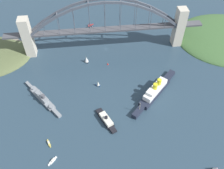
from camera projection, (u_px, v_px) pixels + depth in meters
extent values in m
plane|color=#283D4C|center=(106.00, 49.00, 351.07)|extent=(1400.00, 1400.00, 0.00)
cube|color=beige|center=(179.00, 27.00, 338.82)|extent=(12.46, 14.56, 56.40)
cube|color=beige|center=(28.00, 38.00, 322.23)|extent=(12.46, 14.56, 56.40)
cube|color=#47474C|center=(105.00, 30.00, 327.51)|extent=(193.45, 11.50, 2.40)
cube|color=#47474C|center=(192.00, 24.00, 337.28)|extent=(24.00, 11.50, 2.40)
cube|color=#47474C|center=(12.00, 36.00, 317.75)|extent=(24.00, 11.50, 2.40)
cube|color=#4C515B|center=(170.00, 18.00, 332.77)|extent=(21.90, 1.80, 17.66)
cube|color=#4C515B|center=(157.00, 10.00, 321.37)|extent=(21.59, 1.80, 14.51)
cube|color=#4C515B|center=(143.00, 4.00, 312.42)|extent=(21.21, 1.80, 11.34)
cube|color=#4C515B|center=(128.00, 0.00, 305.92)|extent=(20.75, 1.80, 8.14)
cube|color=#4C515B|center=(80.00, 3.00, 301.09)|extent=(20.75, 1.80, 8.14)
cube|color=#4C515B|center=(64.00, 9.00, 304.38)|extent=(21.21, 1.80, 11.34)
cube|color=#4C515B|center=(50.00, 17.00, 310.11)|extent=(21.59, 1.80, 14.51)
cube|color=#4C515B|center=(36.00, 27.00, 318.29)|extent=(21.90, 1.80, 17.66)
cube|color=#4C515B|center=(172.00, 22.00, 325.73)|extent=(21.90, 1.80, 17.66)
cube|color=#4C515B|center=(159.00, 14.00, 314.33)|extent=(21.59, 1.80, 14.51)
cube|color=#4C515B|center=(145.00, 8.00, 305.38)|extent=(21.21, 1.80, 11.34)
cube|color=#4C515B|center=(129.00, 4.00, 298.88)|extent=(20.75, 1.80, 8.14)
cube|color=#4C515B|center=(113.00, 3.00, 294.82)|extent=(20.24, 1.80, 4.87)
cube|color=#4C515B|center=(97.00, 4.00, 293.22)|extent=(20.24, 1.80, 4.87)
cube|color=#4C515B|center=(80.00, 7.00, 294.05)|extent=(20.75, 1.80, 8.14)
cube|color=#4C515B|center=(64.00, 13.00, 297.34)|extent=(21.21, 1.80, 11.34)
cube|color=#4C515B|center=(49.00, 21.00, 303.07)|extent=(21.59, 1.80, 14.51)
cube|color=#4C515B|center=(35.00, 32.00, 311.25)|extent=(21.90, 1.80, 17.66)
cube|color=#4C515B|center=(177.00, 25.00, 335.56)|extent=(1.40, 10.35, 1.40)
cube|color=#4C515B|center=(151.00, 9.00, 312.76)|extent=(1.40, 10.35, 1.40)
cube|color=#4C515B|center=(121.00, 1.00, 299.76)|extent=(1.40, 10.35, 1.40)
cube|color=#4C515B|center=(88.00, 3.00, 296.54)|extent=(1.40, 10.35, 1.40)
cube|color=#4C515B|center=(57.00, 14.00, 303.11)|extent=(1.40, 10.35, 1.40)
cube|color=#4C515B|center=(29.00, 35.00, 319.47)|extent=(1.40, 10.35, 1.40)
cylinder|color=#4C515B|center=(163.00, 18.00, 331.53)|extent=(0.56, 0.56, 13.91)
cylinder|color=#4C515B|center=(165.00, 23.00, 324.49)|extent=(0.56, 0.56, 13.91)
cylinder|color=#4C515B|center=(149.00, 15.00, 325.63)|extent=(0.56, 0.56, 25.66)
cylinder|color=#4C515B|center=(151.00, 20.00, 318.60)|extent=(0.56, 0.56, 25.66)
cylinder|color=#4C515B|center=(135.00, 14.00, 320.97)|extent=(0.56, 0.56, 34.06)
cylinder|color=#4C515B|center=(136.00, 18.00, 313.93)|extent=(0.56, 0.56, 34.06)
cylinder|color=#4C515B|center=(120.00, 13.00, 317.52)|extent=(0.56, 0.56, 39.09)
cylinder|color=#4C515B|center=(121.00, 17.00, 310.48)|extent=(0.56, 0.56, 39.09)
cylinder|color=#4C515B|center=(104.00, 13.00, 315.30)|extent=(0.56, 0.56, 40.77)
cylinder|color=#4C515B|center=(105.00, 17.00, 308.26)|extent=(0.56, 0.56, 40.77)
cylinder|color=#4C515B|center=(89.00, 15.00, 314.31)|extent=(0.56, 0.56, 39.09)
cylinder|color=#4C515B|center=(89.00, 19.00, 307.27)|extent=(0.56, 0.56, 39.09)
cylinder|color=#4C515B|center=(74.00, 17.00, 314.53)|extent=(0.56, 0.56, 34.06)
cylinder|color=#4C515B|center=(74.00, 22.00, 307.49)|extent=(0.56, 0.56, 34.06)
cylinder|color=#4C515B|center=(58.00, 21.00, 315.98)|extent=(0.56, 0.56, 25.66)
cylinder|color=#4C515B|center=(58.00, 26.00, 308.94)|extent=(0.56, 0.56, 25.66)
cylinder|color=#4C515B|center=(44.00, 26.00, 318.65)|extent=(0.56, 0.56, 13.91)
cylinder|color=#4C515B|center=(43.00, 31.00, 311.62)|extent=(0.56, 0.56, 13.91)
ellipsoid|color=#756B5B|center=(5.00, 45.00, 357.36)|extent=(52.56, 29.18, 11.22)
cube|color=#1E2333|center=(155.00, 93.00, 290.07)|extent=(45.48, 46.28, 5.24)
cube|color=#1E2333|center=(138.00, 112.00, 270.68)|extent=(16.92, 17.14, 5.24)
cube|color=#1E2333|center=(169.00, 76.00, 309.46)|extent=(17.82, 18.02, 5.24)
cube|color=white|center=(155.00, 89.00, 285.92)|extent=(34.92, 35.50, 6.15)
cube|color=white|center=(151.00, 92.00, 276.52)|extent=(12.27, 12.27, 3.20)
cylinder|color=yellow|center=(155.00, 86.00, 279.85)|extent=(5.11, 5.11, 7.52)
cylinder|color=yellow|center=(159.00, 82.00, 284.76)|extent=(5.11, 5.11, 7.52)
cylinder|color=tan|center=(140.00, 106.00, 266.34)|extent=(0.50, 0.50, 10.00)
cube|color=gray|center=(42.00, 98.00, 285.06)|extent=(31.53, 38.74, 3.32)
cube|color=gray|center=(30.00, 86.00, 299.21)|extent=(11.22, 13.44, 3.32)
cube|color=gray|center=(56.00, 113.00, 270.91)|extent=(11.76, 13.84, 3.32)
cube|color=gray|center=(42.00, 97.00, 282.55)|extent=(17.58, 20.72, 3.56)
cylinder|color=gray|center=(33.00, 88.00, 292.78)|extent=(5.28, 5.28, 2.20)
cylinder|color=gray|center=(51.00, 107.00, 273.32)|extent=(5.28, 5.28, 2.20)
cylinder|color=gray|center=(41.00, 93.00, 277.61)|extent=(0.60, 0.60, 10.00)
cylinder|color=#4C4C51|center=(43.00, 96.00, 277.53)|extent=(4.15, 4.15, 4.40)
cube|color=black|center=(106.00, 121.00, 264.22)|extent=(16.28, 22.54, 2.61)
cube|color=black|center=(113.00, 130.00, 256.04)|extent=(8.17, 8.78, 2.61)
cube|color=black|center=(100.00, 112.00, 272.40)|extent=(9.22, 9.26, 2.61)
cube|color=beige|center=(106.00, 119.00, 262.08)|extent=(14.43, 20.43, 3.28)
cylinder|color=black|center=(106.00, 117.00, 260.01)|extent=(3.30, 3.30, 2.40)
cylinder|color=#B7B7B2|center=(127.00, 30.00, 382.11)|extent=(5.07, 2.50, 0.90)
cylinder|color=#B7B7B2|center=(128.00, 31.00, 380.11)|extent=(5.07, 2.50, 0.90)
cylinder|color=maroon|center=(127.00, 29.00, 381.29)|extent=(0.14, 0.14, 1.34)
cylinder|color=maroon|center=(128.00, 31.00, 379.30)|extent=(0.14, 0.14, 1.34)
ellipsoid|color=beige|center=(127.00, 29.00, 379.39)|extent=(7.17, 3.43, 1.15)
cylinder|color=maroon|center=(129.00, 29.00, 380.35)|extent=(1.11, 1.29, 1.09)
cube|color=beige|center=(128.00, 29.00, 379.30)|extent=(5.00, 10.41, 0.20)
cube|color=beige|center=(126.00, 30.00, 378.37)|extent=(2.33, 4.10, 0.12)
cube|color=maroon|center=(126.00, 29.00, 377.48)|extent=(1.08, 0.47, 1.50)
cylinder|color=#B7B7B2|center=(91.00, 26.00, 389.74)|extent=(4.15, 5.81, 0.90)
cylinder|color=#B7B7B2|center=(90.00, 27.00, 388.48)|extent=(4.15, 5.81, 0.90)
cylinder|color=navy|center=(91.00, 25.00, 388.96)|extent=(0.14, 0.14, 1.26)
cylinder|color=navy|center=(90.00, 26.00, 387.70)|extent=(0.14, 0.14, 1.26)
ellipsoid|color=#B21E19|center=(91.00, 25.00, 387.41)|extent=(4.99, 6.86, 1.26)
cylinder|color=navy|center=(92.00, 26.00, 385.66)|extent=(1.44, 1.32, 1.20)
cube|color=#B21E19|center=(91.00, 25.00, 386.54)|extent=(9.68, 7.01, 0.20)
cube|color=#B21E19|center=(89.00, 24.00, 389.03)|extent=(3.92, 3.05, 0.12)
cube|color=navy|center=(89.00, 23.00, 388.12)|extent=(0.69, 0.99, 1.50)
cube|color=#234C8C|center=(98.00, 85.00, 300.96)|extent=(4.05, 3.20, 1.09)
cube|color=#234C8C|center=(96.00, 85.00, 301.63)|extent=(1.44, 1.22, 1.09)
cube|color=#234C8C|center=(99.00, 86.00, 300.30)|extent=(1.51, 1.34, 1.09)
cylinder|color=tan|center=(97.00, 83.00, 298.17)|extent=(0.16, 0.16, 6.81)
cone|color=silver|center=(98.00, 83.00, 298.13)|extent=(4.72, 4.72, 5.45)
cone|color=white|center=(216.00, 169.00, 223.47)|extent=(7.86, 7.86, 6.73)
cube|color=black|center=(86.00, 61.00, 331.76)|extent=(3.65, 5.87, 0.72)
cube|color=black|center=(86.00, 60.00, 334.06)|extent=(1.46, 2.03, 0.72)
cube|color=black|center=(87.00, 63.00, 329.47)|extent=(1.64, 2.09, 0.72)
cylinder|color=tan|center=(86.00, 58.00, 328.53)|extent=(0.16, 0.16, 8.94)
cone|color=white|center=(86.00, 59.00, 327.85)|extent=(6.26, 6.26, 7.16)
cube|color=silver|center=(52.00, 161.00, 233.26)|extent=(6.45, 6.82, 0.90)
cube|color=silver|center=(49.00, 165.00, 230.73)|extent=(2.59, 2.65, 0.90)
cube|color=silver|center=(56.00, 158.00, 235.78)|extent=(2.81, 2.85, 0.90)
cube|color=beige|center=(53.00, 160.00, 233.06)|extent=(3.83, 3.94, 0.94)
cube|color=gold|center=(49.00, 143.00, 246.04)|extent=(4.10, 6.14, 1.20)
cube|color=gold|center=(50.00, 146.00, 243.73)|extent=(1.79, 2.22, 1.20)
cube|color=gold|center=(48.00, 140.00, 248.35)|extent=(2.00, 2.30, 1.20)
cube|color=beige|center=(49.00, 142.00, 245.68)|extent=(2.63, 3.30, 0.99)
cone|color=red|center=(108.00, 64.00, 327.19)|extent=(2.20, 2.20, 2.20)
sphere|color=#F2E566|center=(108.00, 63.00, 326.17)|extent=(0.50, 0.50, 0.50)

